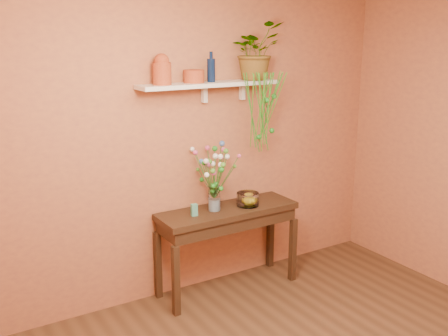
% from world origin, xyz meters
% --- Properties ---
extents(room, '(4.04, 4.04, 2.70)m').
position_xyz_m(room, '(0.00, 0.00, 1.35)').
color(room, '#52351F').
rests_on(room, ground).
extents(sideboard, '(1.32, 0.42, 0.80)m').
position_xyz_m(sideboard, '(0.17, 1.77, 0.68)').
color(sideboard, '#382415').
rests_on(sideboard, ground).
extents(wall_shelf, '(1.30, 0.24, 0.19)m').
position_xyz_m(wall_shelf, '(0.06, 1.87, 1.92)').
color(wall_shelf, white).
rests_on(wall_shelf, room).
extents(terracotta_jug, '(0.17, 0.17, 0.25)m').
position_xyz_m(terracotta_jug, '(-0.40, 1.86, 2.06)').
color(terracotta_jug, '#AB4827').
rests_on(terracotta_jug, wall_shelf).
extents(terracotta_pot, '(0.20, 0.20, 0.11)m').
position_xyz_m(terracotta_pot, '(-0.09, 1.89, 1.99)').
color(terracotta_pot, '#AB4827').
rests_on(terracotta_pot, wall_shelf).
extents(blue_bottle, '(0.07, 0.07, 0.26)m').
position_xyz_m(blue_bottle, '(0.07, 1.88, 2.04)').
color(blue_bottle, '#091839').
rests_on(blue_bottle, wall_shelf).
extents(spider_plant, '(0.53, 0.48, 0.51)m').
position_xyz_m(spider_plant, '(0.52, 1.86, 2.19)').
color(spider_plant, '#217A20').
rests_on(spider_plant, wall_shelf).
extents(plant_fronds, '(0.44, 0.33, 0.73)m').
position_xyz_m(plant_fronds, '(0.53, 1.71, 1.68)').
color(plant_fronds, '#217A20').
rests_on(plant_fronds, wall_shelf).
extents(glass_vase, '(0.11, 0.11, 0.23)m').
position_xyz_m(glass_vase, '(0.04, 1.78, 0.90)').
color(glass_vase, white).
rests_on(glass_vase, sideboard).
extents(bouquet, '(0.37, 0.40, 0.50)m').
position_xyz_m(bouquet, '(0.04, 1.77, 1.22)').
color(bouquet, '#386B28').
rests_on(bouquet, glass_vase).
extents(glass_bowl, '(0.20, 0.20, 0.12)m').
position_xyz_m(glass_bowl, '(0.37, 1.74, 0.86)').
color(glass_bowl, white).
rests_on(glass_bowl, sideboard).
extents(lemon, '(0.09, 0.09, 0.09)m').
position_xyz_m(lemon, '(0.39, 1.74, 0.85)').
color(lemon, yellow).
rests_on(lemon, glass_bowl).
extents(carton, '(0.06, 0.05, 0.11)m').
position_xyz_m(carton, '(-0.18, 1.75, 0.85)').
color(carton, teal).
rests_on(carton, sideboard).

